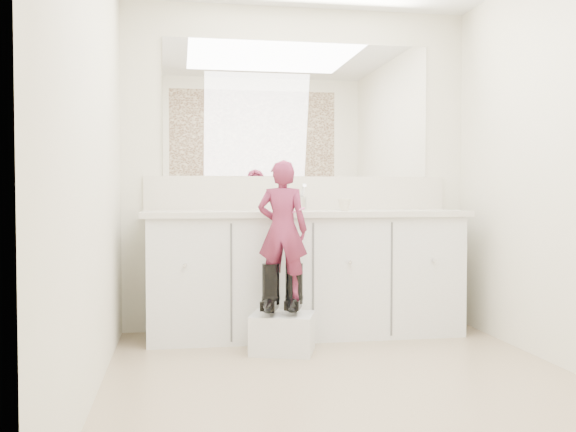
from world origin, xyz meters
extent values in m
plane|color=#977F63|center=(0.00, 0.00, 0.00)|extent=(3.00, 3.00, 0.00)
plane|color=beige|center=(0.00, 1.50, 1.20)|extent=(2.60, 0.00, 2.60)
plane|color=beige|center=(0.00, -1.50, 1.20)|extent=(2.60, 0.00, 2.60)
plane|color=beige|center=(-1.30, 0.00, 1.20)|extent=(0.00, 3.00, 3.00)
cube|color=silver|center=(0.00, 1.23, 0.42)|extent=(2.20, 0.55, 0.85)
cube|color=beige|center=(0.00, 1.21, 0.87)|extent=(2.28, 0.58, 0.04)
cube|color=beige|center=(0.00, 1.49, 1.02)|extent=(2.28, 0.03, 0.25)
cube|color=white|center=(0.00, 1.49, 1.64)|extent=(2.00, 0.02, 1.00)
cylinder|color=silver|center=(0.00, 1.38, 0.94)|extent=(0.08, 0.08, 0.10)
imported|color=beige|center=(0.27, 1.17, 0.93)|extent=(0.12, 0.12, 0.09)
imported|color=beige|center=(-0.13, 1.17, 0.99)|extent=(0.11, 0.11, 0.21)
cube|color=silver|center=(-0.24, 0.75, 0.12)|extent=(0.47, 0.42, 0.25)
imported|color=#AE3561|center=(-0.24, 0.75, 0.78)|extent=(0.37, 0.30, 0.87)
cylinder|color=pink|center=(-0.17, 0.72, 0.90)|extent=(0.13, 0.05, 0.06)
camera|label=1|loc=(-0.88, -3.25, 1.01)|focal=40.00mm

